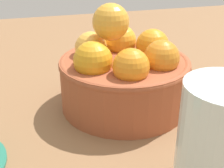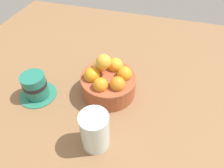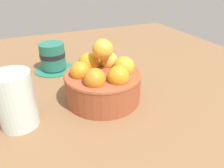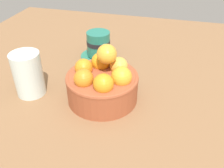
% 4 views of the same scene
% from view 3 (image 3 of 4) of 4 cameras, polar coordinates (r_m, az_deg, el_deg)
% --- Properties ---
extents(ground_plane, '(1.24, 1.13, 0.03)m').
position_cam_3_polar(ground_plane, '(0.50, -2.33, -5.50)').
color(ground_plane, brown).
extents(terracotta_bowl, '(0.17, 0.17, 0.14)m').
position_cam_3_polar(terracotta_bowl, '(0.47, -2.44, 0.94)').
color(terracotta_bowl, '#9E4C2D').
rests_on(terracotta_bowl, ground_plane).
extents(coffee_cup, '(0.12, 0.12, 0.08)m').
position_cam_3_polar(coffee_cup, '(0.65, -15.63, 6.83)').
color(coffee_cup, '#29755D').
rests_on(coffee_cup, ground_plane).
extents(water_glass, '(0.07, 0.07, 0.11)m').
position_cam_3_polar(water_glass, '(0.43, -24.55, -4.01)').
color(water_glass, silver).
rests_on(water_glass, ground_plane).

